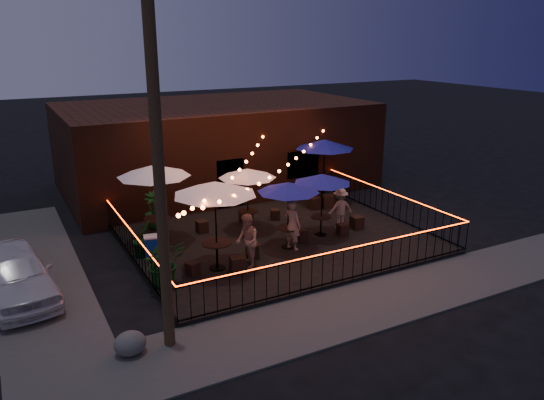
# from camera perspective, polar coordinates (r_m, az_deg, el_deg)

# --- Properties ---
(ground) EXTENTS (110.00, 110.00, 0.00)m
(ground) POSITION_cam_1_polar(r_m,az_deg,el_deg) (17.34, 3.72, -6.68)
(ground) COLOR black
(ground) RESTS_ON ground
(patio) EXTENTS (10.00, 8.00, 0.15)m
(patio) POSITION_cam_1_polar(r_m,az_deg,el_deg) (18.91, 0.53, -4.31)
(patio) COLOR black
(patio) RESTS_ON ground
(sidewalk) EXTENTS (18.00, 2.50, 0.05)m
(sidewalk) POSITION_cam_1_polar(r_m,az_deg,el_deg) (14.96, 10.39, -10.97)
(sidewalk) COLOR #454340
(sidewalk) RESTS_ON ground
(brick_building) EXTENTS (14.00, 8.00, 4.00)m
(brick_building) POSITION_cam_1_polar(r_m,az_deg,el_deg) (25.74, -6.07, 5.91)
(brick_building) COLOR #3B1D10
(brick_building) RESTS_ON ground
(utility_pole) EXTENTS (0.26, 0.26, 8.00)m
(utility_pole) POSITION_cam_1_polar(r_m,az_deg,el_deg) (11.64, -12.01, 1.78)
(utility_pole) COLOR #3B2718
(utility_pole) RESTS_ON ground
(fence_front) EXTENTS (10.00, 0.04, 1.04)m
(fence_front) POSITION_cam_1_polar(r_m,az_deg,el_deg) (15.56, 7.66, -7.05)
(fence_front) COLOR black
(fence_front) RESTS_ON patio
(fence_left) EXTENTS (0.04, 8.00, 1.04)m
(fence_left) POSITION_cam_1_polar(r_m,az_deg,el_deg) (17.04, -14.46, -5.26)
(fence_left) COLOR black
(fence_left) RESTS_ON patio
(fence_right) EXTENTS (0.04, 8.00, 1.04)m
(fence_right) POSITION_cam_1_polar(r_m,az_deg,el_deg) (21.42, 12.36, -0.43)
(fence_right) COLOR black
(fence_right) RESTS_ON patio
(festoon_lights) EXTENTS (10.02, 8.72, 1.32)m
(festoon_lights) POSITION_cam_1_polar(r_m,az_deg,el_deg) (17.44, -1.89, 2.27)
(festoon_lights) COLOR #FD5B22
(festoon_lights) RESTS_ON ground
(cafe_table_0) EXTENTS (2.66, 2.66, 2.78)m
(cafe_table_0) POSITION_cam_1_polar(r_m,az_deg,el_deg) (15.71, -6.17, 1.14)
(cafe_table_0) COLOR black
(cafe_table_0) RESTS_ON patio
(cafe_table_1) EXTENTS (3.22, 3.22, 2.74)m
(cafe_table_1) POSITION_cam_1_polar(r_m,az_deg,el_deg) (18.27, -12.59, 2.98)
(cafe_table_1) COLOR black
(cafe_table_1) RESTS_ON patio
(cafe_table_2) EXTENTS (2.37, 2.37, 2.29)m
(cafe_table_2) POSITION_cam_1_polar(r_m,az_deg,el_deg) (17.39, 1.77, 1.29)
(cafe_table_2) COLOR black
(cafe_table_2) RESTS_ON patio
(cafe_table_3) EXTENTS (2.69, 2.69, 2.31)m
(cafe_table_3) POSITION_cam_1_polar(r_m,az_deg,el_deg) (19.11, -2.67, 2.81)
(cafe_table_3) COLOR black
(cafe_table_3) RESTS_ON patio
(cafe_table_4) EXTENTS (2.48, 2.48, 2.27)m
(cafe_table_4) POSITION_cam_1_polar(r_m,az_deg,el_deg) (18.61, 5.43, 2.21)
(cafe_table_4) COLOR black
(cafe_table_4) RESTS_ON patio
(cafe_table_5) EXTENTS (3.27, 3.27, 2.74)m
(cafe_table_5) POSITION_cam_1_polar(r_m,az_deg,el_deg) (22.38, 5.69, 5.91)
(cafe_table_5) COLOR black
(cafe_table_5) RESTS_ON patio
(bistro_chair_0) EXTENTS (0.43, 0.43, 0.40)m
(bistro_chair_0) POSITION_cam_1_polar(r_m,az_deg,el_deg) (16.19, -8.54, -7.32)
(bistro_chair_0) COLOR black
(bistro_chair_0) RESTS_ON patio
(bistro_chair_1) EXTENTS (0.50, 0.50, 0.52)m
(bistro_chair_1) POSITION_cam_1_polar(r_m,az_deg,el_deg) (16.16, -3.74, -6.96)
(bistro_chair_1) COLOR black
(bistro_chair_1) RESTS_ON patio
(bistro_chair_2) EXTENTS (0.44, 0.44, 0.42)m
(bistro_chair_2) POSITION_cam_1_polar(r_m,az_deg,el_deg) (18.89, -13.46, -3.91)
(bistro_chair_2) COLOR black
(bistro_chair_2) RESTS_ON patio
(bistro_chair_3) EXTENTS (0.40, 0.40, 0.44)m
(bistro_chair_3) POSITION_cam_1_polar(r_m,az_deg,el_deg) (19.49, -7.55, -2.86)
(bistro_chair_3) COLOR black
(bistro_chair_3) RESTS_ON patio
(bistro_chair_4) EXTENTS (0.50, 0.50, 0.48)m
(bistro_chair_4) POSITION_cam_1_polar(r_m,az_deg,el_deg) (17.19, -2.13, -5.48)
(bistro_chair_4) COLOR black
(bistro_chair_4) RESTS_ON patio
(bistro_chair_5) EXTENTS (0.37, 0.37, 0.40)m
(bistro_chair_5) POSITION_cam_1_polar(r_m,az_deg,el_deg) (18.60, 3.22, -3.80)
(bistro_chair_5) COLOR black
(bistro_chair_5) RESTS_ON patio
(bistro_chair_6) EXTENTS (0.45, 0.45, 0.50)m
(bistro_chair_6) POSITION_cam_1_polar(r_m,az_deg,el_deg) (20.41, -2.82, -1.70)
(bistro_chair_6) COLOR black
(bistro_chair_6) RESTS_ON patio
(bistro_chair_7) EXTENTS (0.45, 0.45, 0.41)m
(bistro_chair_7) POSITION_cam_1_polar(r_m,az_deg,el_deg) (20.69, 0.33, -1.55)
(bistro_chair_7) COLOR black
(bistro_chair_7) RESTS_ON patio
(bistro_chair_8) EXTENTS (0.39, 0.39, 0.43)m
(bistro_chair_8) POSITION_cam_1_polar(r_m,az_deg,el_deg) (19.22, 7.60, -3.18)
(bistro_chair_8) COLOR black
(bistro_chair_8) RESTS_ON patio
(bistro_chair_9) EXTENTS (0.42, 0.42, 0.48)m
(bistro_chair_9) POSITION_cam_1_polar(r_m,az_deg,el_deg) (19.93, 9.12, -2.42)
(bistro_chair_9) COLOR black
(bistro_chair_9) RESTS_ON patio
(bistro_chair_10) EXTENTS (0.45, 0.45, 0.50)m
(bistro_chair_10) POSITION_cam_1_polar(r_m,az_deg,el_deg) (21.99, 4.58, -0.33)
(bistro_chair_10) COLOR black
(bistro_chair_10) RESTS_ON patio
(bistro_chair_11) EXTENTS (0.57, 0.57, 0.52)m
(bistro_chair_11) POSITION_cam_1_polar(r_m,az_deg,el_deg) (22.23, 6.05, -0.15)
(bistro_chair_11) COLOR black
(bistro_chair_11) RESTS_ON patio
(patron_a) EXTENTS (0.62, 0.73, 1.71)m
(patron_a) POSITION_cam_1_polar(r_m,az_deg,el_deg) (17.64, 2.21, -2.71)
(patron_a) COLOR #DDA58E
(patron_a) RESTS_ON patio
(patron_b) EXTENTS (0.77, 0.92, 1.70)m
(patron_b) POSITION_cam_1_polar(r_m,az_deg,el_deg) (16.34, -2.70, -4.42)
(patron_b) COLOR beige
(patron_b) RESTS_ON patio
(patron_c) EXTENTS (1.04, 0.68, 1.52)m
(patron_c) POSITION_cam_1_polar(r_m,az_deg,el_deg) (19.79, 7.35, -0.89)
(patron_c) COLOR beige
(patron_c) RESTS_ON patio
(potted_shrub_a) EXTENTS (1.30, 1.15, 1.36)m
(potted_shrub_a) POSITION_cam_1_polar(r_m,az_deg,el_deg) (15.57, -11.56, -6.56)
(potted_shrub_a) COLOR #0D350B
(potted_shrub_a) RESTS_ON patio
(potted_shrub_b) EXTENTS (0.80, 0.73, 1.19)m
(potted_shrub_b) POSITION_cam_1_polar(r_m,az_deg,el_deg) (17.75, -13.80, -4.00)
(potted_shrub_b) COLOR #0D390B
(potted_shrub_b) RESTS_ON patio
(potted_shrub_c) EXTENTS (0.97, 0.97, 1.38)m
(potted_shrub_c) POSITION_cam_1_polar(r_m,az_deg,el_deg) (20.08, -12.52, -1.11)
(potted_shrub_c) COLOR #123710
(potted_shrub_c) RESTS_ON patio
(cooler) EXTENTS (0.67, 0.54, 0.79)m
(cooler) POSITION_cam_1_polar(r_m,az_deg,el_deg) (17.44, -12.58, -4.97)
(cooler) COLOR #0F36A3
(cooler) RESTS_ON patio
(boulder) EXTENTS (0.85, 0.73, 0.64)m
(boulder) POSITION_cam_1_polar(r_m,az_deg,el_deg) (12.93, -15.02, -14.68)
(boulder) COLOR #494944
(boulder) RESTS_ON ground
(car_white) EXTENTS (2.20, 4.43, 1.45)m
(car_white) POSITION_cam_1_polar(r_m,az_deg,el_deg) (16.43, -25.83, -7.14)
(car_white) COLOR silver
(car_white) RESTS_ON ground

